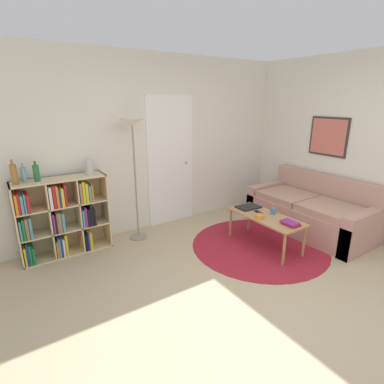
% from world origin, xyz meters
% --- Properties ---
extents(ground_plane, '(14.00, 14.00, 0.00)m').
position_xyz_m(ground_plane, '(0.00, 0.00, 0.00)').
color(ground_plane, tan).
extents(wall_back, '(7.61, 0.11, 2.60)m').
position_xyz_m(wall_back, '(0.01, 2.54, 1.29)').
color(wall_back, silver).
rests_on(wall_back, ground_plane).
extents(wall_right, '(0.08, 5.52, 2.60)m').
position_xyz_m(wall_right, '(2.33, 1.26, 1.30)').
color(wall_right, silver).
rests_on(wall_right, ground_plane).
extents(rug, '(1.85, 1.85, 0.01)m').
position_xyz_m(rug, '(0.81, 1.05, 0.00)').
color(rug, maroon).
rests_on(rug, ground_plane).
extents(bookshelf, '(1.09, 0.34, 1.02)m').
position_xyz_m(bookshelf, '(-1.47, 2.33, 0.51)').
color(bookshelf, beige).
rests_on(bookshelf, ground_plane).
extents(floor_lamp, '(0.33, 0.33, 1.72)m').
position_xyz_m(floor_lamp, '(-0.47, 2.22, 1.48)').
color(floor_lamp, gray).
rests_on(floor_lamp, ground_plane).
extents(couch, '(0.90, 1.82, 0.83)m').
position_xyz_m(couch, '(1.90, 1.01, 0.28)').
color(couch, tan).
rests_on(couch, ground_plane).
extents(coffee_table, '(0.46, 1.07, 0.44)m').
position_xyz_m(coffee_table, '(0.87, 1.01, 0.40)').
color(coffee_table, '#AD7F51').
rests_on(coffee_table, ground_plane).
extents(laptop, '(0.34, 0.24, 0.02)m').
position_xyz_m(laptop, '(0.90, 1.38, 0.45)').
color(laptop, black).
rests_on(laptop, coffee_table).
extents(bowl, '(0.12, 0.12, 0.05)m').
position_xyz_m(bowl, '(0.74, 1.00, 0.47)').
color(bowl, orange).
rests_on(bowl, coffee_table).
extents(book_stack_on_table, '(0.16, 0.22, 0.05)m').
position_xyz_m(book_stack_on_table, '(0.89, 0.63, 0.47)').
color(book_stack_on_table, '#B21E23').
rests_on(book_stack_on_table, coffee_table).
extents(cup, '(0.07, 0.07, 0.09)m').
position_xyz_m(cup, '(1.00, 1.01, 0.49)').
color(cup, teal).
rests_on(cup, coffee_table).
extents(remote, '(0.07, 0.15, 0.02)m').
position_xyz_m(remote, '(0.87, 1.14, 0.45)').
color(remote, black).
rests_on(remote, coffee_table).
extents(bottle_left, '(0.07, 0.07, 0.29)m').
position_xyz_m(bottle_left, '(-1.90, 2.31, 1.14)').
color(bottle_left, olive).
rests_on(bottle_left, bookshelf).
extents(bottle_middle, '(0.06, 0.06, 0.23)m').
position_xyz_m(bottle_middle, '(-1.80, 2.35, 1.11)').
color(bottle_middle, '#6B93A3').
rests_on(bottle_middle, bookshelf).
extents(bottle_right, '(0.07, 0.07, 0.24)m').
position_xyz_m(bottle_right, '(-1.67, 2.32, 1.12)').
color(bottle_right, '#236633').
rests_on(bottle_right, bookshelf).
extents(vase_on_shelf, '(0.10, 0.10, 0.20)m').
position_xyz_m(vase_on_shelf, '(-1.06, 2.33, 1.11)').
color(vase_on_shelf, '#B7B2A8').
rests_on(vase_on_shelf, bookshelf).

